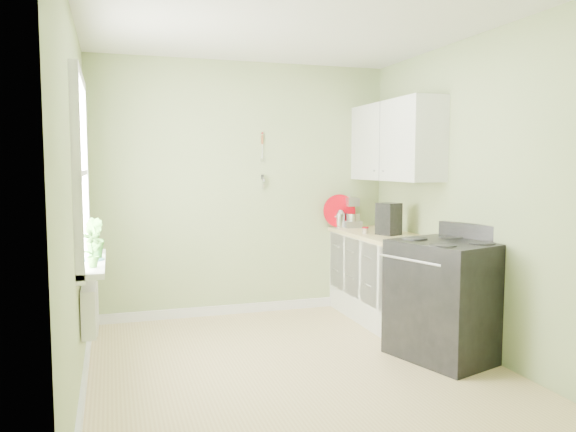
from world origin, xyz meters
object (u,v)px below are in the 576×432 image
object	(u,v)px
stove	(446,299)
kettle	(340,219)
coffee_maker	(388,220)
stand_mixer	(351,213)

from	to	relation	value
stove	kettle	bearing A→B (deg)	96.00
stove	coffee_maker	xyz separation A→B (m)	(0.01, 1.05, 0.56)
stand_mixer	coffee_maker	size ratio (longest dim) A/B	1.16
kettle	stand_mixer	bearing A→B (deg)	7.88
stove	kettle	world-z (taller)	same
stove	coffee_maker	world-z (taller)	coffee_maker
stove	kettle	distance (m)	1.90
stove	stand_mixer	bearing A→B (deg)	91.76
stand_mixer	kettle	distance (m)	0.15
coffee_maker	stove	bearing A→B (deg)	-90.29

